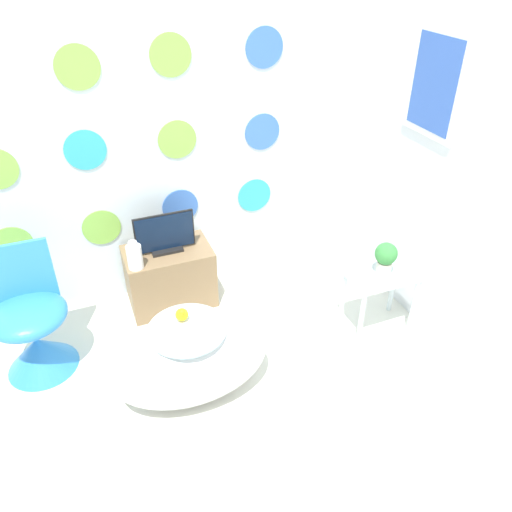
{
  "coord_description": "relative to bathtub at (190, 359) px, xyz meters",
  "views": [
    {
      "loc": [
        -0.42,
        -1.32,
        2.3
      ],
      "look_at": [
        0.46,
        0.86,
        0.74
      ],
      "focal_mm": 35.0,
      "sensor_mm": 36.0,
      "label": 1
    }
  ],
  "objects": [
    {
      "name": "bathtub",
      "position": [
        0.0,
        0.0,
        0.0
      ],
      "size": [
        0.91,
        0.53,
        0.49
      ],
      "color": "white",
      "rests_on": "ground_plane"
    },
    {
      "name": "tv",
      "position": [
        0.09,
        0.86,
        0.32
      ],
      "size": [
        0.4,
        0.12,
        0.28
      ],
      "color": "black",
      "rests_on": "tv_cabinet"
    },
    {
      "name": "vase",
      "position": [
        -0.14,
        0.74,
        0.28
      ],
      "size": [
        0.1,
        0.1,
        0.2
      ],
      "color": "white",
      "rests_on": "tv_cabinet"
    },
    {
      "name": "side_table",
      "position": [
        1.31,
        0.07,
        0.11
      ],
      "size": [
        0.45,
        0.28,
        0.45
      ],
      "color": "silver",
      "rests_on": "ground_plane"
    },
    {
      "name": "tv_cabinet",
      "position": [
        0.09,
        0.86,
        -0.03
      ],
      "size": [
        0.59,
        0.38,
        0.44
      ],
      "color": "#8E704C",
      "rests_on": "ground_plane"
    },
    {
      "name": "potted_plant_left",
      "position": [
        1.31,
        0.07,
        0.33
      ],
      "size": [
        0.14,
        0.14,
        0.22
      ],
      "color": "beige",
      "rests_on": "side_table"
    },
    {
      "name": "wall_right",
      "position": [
        1.64,
        0.19,
        1.06
      ],
      "size": [
        0.06,
        2.78,
        2.6
      ],
      "color": "silver",
      "rests_on": "ground_plane"
    },
    {
      "name": "chair",
      "position": [
        -0.81,
        0.54,
        0.02
      ],
      "size": [
        0.45,
        0.45,
        0.79
      ],
      "color": "#338CE0",
      "rests_on": "ground_plane"
    },
    {
      "name": "ground_plane",
      "position": [
        0.01,
        -0.7,
        -0.25
      ],
      "size": [
        12.0,
        12.0,
        0.0
      ],
      "primitive_type": "plane",
      "color": "silver"
    },
    {
      "name": "wall_back_dotted",
      "position": [
        0.01,
        1.1,
        1.05
      ],
      "size": [
        4.22,
        0.05,
        2.6
      ],
      "color": "white",
      "rests_on": "ground_plane"
    },
    {
      "name": "rubber_duck",
      "position": [
        -0.01,
        0.06,
        0.29
      ],
      "size": [
        0.07,
        0.08,
        0.09
      ],
      "color": "yellow",
      "rests_on": "bathtub"
    }
  ]
}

